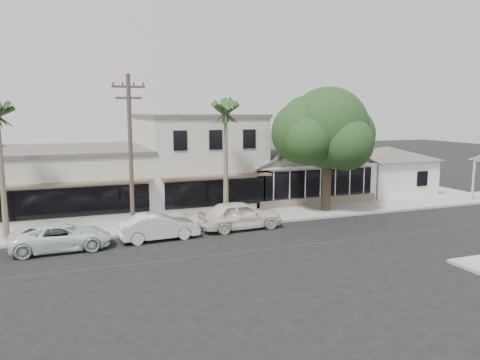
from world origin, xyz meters
name	(u,v)px	position (x,y,z in m)	size (l,w,h in m)	color
ground	(318,243)	(0.00, 0.00, 0.00)	(140.00, 140.00, 0.00)	black
sidewalk_north	(146,226)	(-8.00, 6.75, 0.07)	(90.00, 3.50, 0.15)	#9E9991
corner_shop	(295,165)	(5.00, 12.47, 2.62)	(10.40, 8.60, 5.10)	white
side_cottage	(386,176)	(13.20, 11.50, 1.50)	(6.00, 6.00, 3.00)	white
row_building_near	(196,160)	(-3.00, 13.50, 3.25)	(8.00, 10.00, 6.50)	beige
row_building_midnear	(73,181)	(-12.00, 13.50, 2.10)	(10.00, 10.00, 4.20)	beige
utility_pole	(131,151)	(-9.00, 5.20, 4.79)	(1.80, 0.24, 9.00)	brown
car_0	(240,215)	(-2.82, 4.36, 0.85)	(2.01, 5.00, 1.70)	white
car_1	(159,227)	(-7.82, 3.77, 0.72)	(1.52, 4.36, 1.44)	silver
car_2	(61,237)	(-12.82, 3.56, 0.69)	(2.28, 4.94, 1.37)	silver
shade_tree	(325,130)	(4.34, 6.86, 5.68)	(7.78, 7.03, 8.63)	#4E412F
palm_east	(226,112)	(-3.05, 6.27, 6.93)	(2.91, 2.91, 8.08)	#726651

